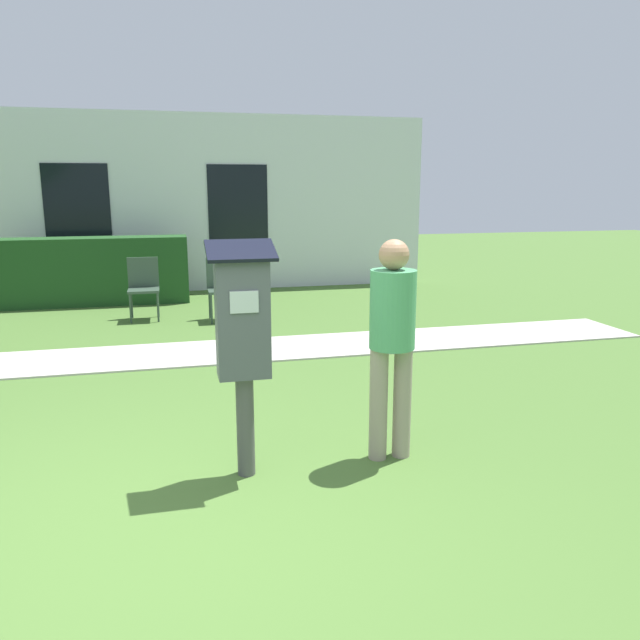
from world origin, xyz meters
The scene contains 8 objects.
ground_plane centered at (0.00, 0.00, 0.00)m, with size 40.00×40.00×0.00m, color #476B2D.
sidewalk centered at (0.00, 3.84, 0.01)m, with size 12.00×1.10×0.02m.
building_facade centered at (0.00, 8.50, 1.60)m, with size 10.00×0.26×3.20m.
parking_meter centered at (0.53, 0.61, 1.02)m, with size 0.44×0.31×1.59m.
person_standing centered at (1.57, 0.64, 0.93)m, with size 0.32×0.32×1.58m.
outdoor_chair_left centered at (-0.28, 6.03, 0.53)m, with size 0.44×0.44×0.90m.
outdoor_chair_middle centered at (0.84, 5.71, 0.53)m, with size 0.44×0.44×0.90m.
hedge_row centered at (-1.07, 7.42, 0.55)m, with size 2.95×0.60×1.10m.
Camera 1 is at (0.07, -3.35, 1.94)m, focal length 35.00 mm.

